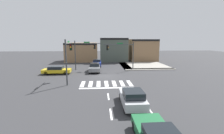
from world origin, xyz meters
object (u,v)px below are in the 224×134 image
Objects in this scene: car_gray at (95,67)px; car_yellow at (57,70)px; traffic_signal_northwest at (84,50)px; car_blue at (97,63)px; traffic_signal_northeast at (121,51)px; traffic_signal_southwest at (68,53)px; car_silver at (132,98)px.

car_gray is 0.94× the size of car_yellow.
traffic_signal_northwest is 5.93m from car_blue.
traffic_signal_northeast is 0.99× the size of traffic_signal_southwest.
car_blue reaches higher than car_yellow.
car_silver is at bearing 85.73° from traffic_signal_northeast.
traffic_signal_northwest reaches higher than car_blue.
traffic_signal_southwest reaches higher than car_yellow.
traffic_signal_northwest is at bearing -27.42° from car_blue.
car_silver is at bearing -72.04° from traffic_signal_northwest.
car_gray is 6.56m from car_blue.
traffic_signal_southwest is at bearing -97.49° from traffic_signal_northwest.
traffic_signal_northeast is 1.24× the size of car_yellow.
car_blue is (-3.52, 22.48, -0.02)m from car_silver.
car_yellow is (-10.28, 14.37, -0.07)m from car_silver.
car_gray is at bearing 12.77° from traffic_signal_northeast.
car_blue is (0.30, 6.55, -0.04)m from car_gray.
car_blue is at bearing 50.15° from car_yellow.
car_blue is 10.56m from car_yellow.
traffic_signal_northwest is 1.19× the size of car_blue.
traffic_signal_northwest reaches higher than traffic_signal_northeast.
traffic_signal_northeast reaches higher than car_gray.
car_yellow is at bearing -140.74° from traffic_signal_northwest.
car_gray is 6.65m from car_yellow.
car_yellow is (-6.77, -8.11, -0.05)m from car_blue.
traffic_signal_northeast is at bearing -4.27° from car_silver.
car_blue is (3.54, 13.78, -3.24)m from traffic_signal_southwest.
traffic_signal_northeast is at bearing 13.20° from car_yellow.
traffic_signal_northeast is at bearing 102.77° from car_gray.
traffic_signal_northeast reaches higher than car_yellow.
car_blue is at bearing -48.39° from traffic_signal_northeast.
car_blue is (-4.79, 5.40, -3.00)m from traffic_signal_northeast.
car_silver is (7.06, -8.70, -3.22)m from traffic_signal_southwest.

